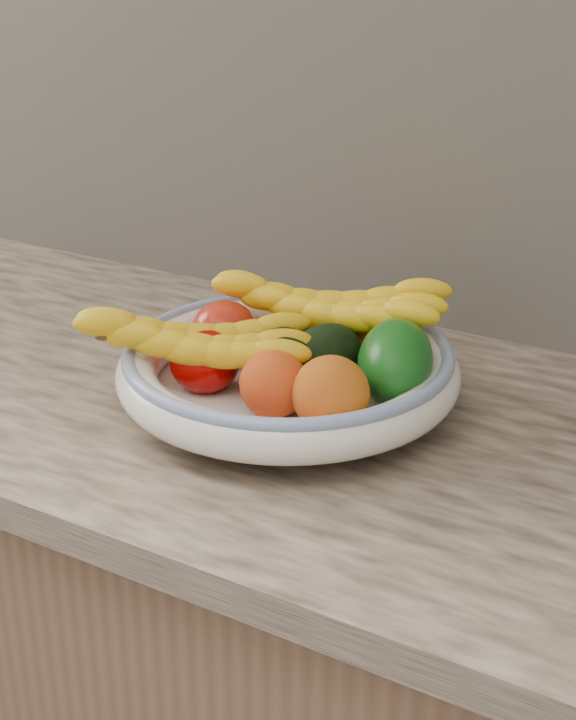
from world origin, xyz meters
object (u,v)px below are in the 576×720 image
(fruit_bowl, at_px, (288,369))
(banana_bunch_front, at_px, (194,348))
(banana_bunch_back, at_px, (326,313))
(green_mango, at_px, (395,361))

(fruit_bowl, bearing_deg, banana_bunch_front, -141.33)
(fruit_bowl, height_order, banana_bunch_back, banana_bunch_back)
(fruit_bowl, relative_size, banana_bunch_back, 1.29)
(banana_bunch_front, bearing_deg, green_mango, -5.33)
(fruit_bowl, xyz_separation_m, banana_bunch_back, (0.00, 0.09, 0.04))
(green_mango, distance_m, banana_bunch_back, 0.14)
(fruit_bowl, height_order, banana_bunch_front, banana_bunch_front)
(banana_bunch_front, bearing_deg, fruit_bowl, 9.10)
(green_mango, height_order, banana_bunch_back, same)
(banana_bunch_back, relative_size, banana_bunch_front, 1.08)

